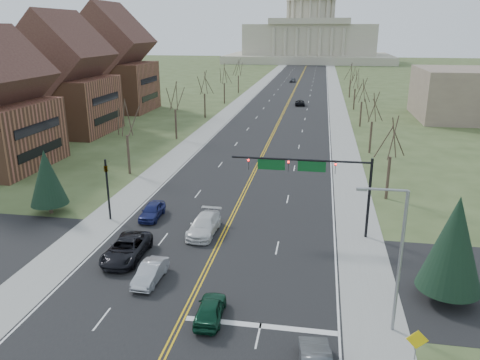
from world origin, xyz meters
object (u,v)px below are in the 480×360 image
at_px(car_sb_inner_second, 204,225).
at_px(car_sb_outer_second, 152,211).
at_px(signal_left, 107,183).
at_px(warn_sign, 416,344).
at_px(car_sb_outer_lead, 126,249).
at_px(car_nb_inner_lead, 210,309).
at_px(car_far_nb, 300,102).
at_px(car_far_sb, 293,80).
at_px(signal_mast, 311,172).
at_px(street_light, 396,252).
at_px(car_sb_inner_lead, 150,272).

xyz_separation_m(car_sb_inner_second, car_sb_outer_second, (-5.86, 2.67, -0.07)).
relative_size(signal_left, warn_sign, 2.09).
bearing_deg(car_sb_outer_lead, car_sb_outer_second, 94.91).
relative_size(car_nb_inner_lead, car_far_nb, 0.85).
bearing_deg(car_far_sb, signal_left, -90.21).
relative_size(signal_mast, car_sb_outer_lead, 2.06).
distance_m(signal_left, car_sb_outer_second, 5.01).
relative_size(car_sb_outer_second, car_far_nb, 0.90).
height_order(warn_sign, car_far_sb, warn_sign).
xyz_separation_m(signal_left, car_sb_outer_second, (3.91, 1.00, -2.97)).
bearing_deg(signal_mast, car_sb_outer_lead, -152.46).
relative_size(car_sb_outer_lead, car_far_nb, 1.22).
distance_m(signal_mast, car_sb_outer_second, 15.88).
bearing_deg(car_sb_outer_lead, warn_sign, -27.82).
xyz_separation_m(street_light, car_nb_inner_lead, (-10.96, -0.80, -4.51)).
bearing_deg(car_sb_outer_lead, street_light, -18.65).
bearing_deg(warn_sign, street_light, 100.75).
relative_size(signal_left, car_sb_outer_second, 1.39).
bearing_deg(car_sb_outer_second, car_sb_inner_second, -26.22).
xyz_separation_m(signal_mast, car_sb_inner_lead, (-11.02, -10.47, -5.06)).
bearing_deg(car_nb_inner_lead, car_sb_outer_second, -61.33).
relative_size(street_light, car_far_nb, 1.89).
height_order(car_sb_outer_lead, car_sb_outer_second, car_sb_outer_lead).
distance_m(car_sb_inner_second, car_far_nb, 76.30).
xyz_separation_m(signal_mast, car_sb_outer_second, (-15.04, 1.00, -5.01)).
xyz_separation_m(street_light, warn_sign, (0.76, -4.02, -3.21)).
distance_m(street_light, car_far_sb, 140.56).
bearing_deg(warn_sign, car_sb_outer_second, 138.73).
xyz_separation_m(signal_left, car_sb_inner_second, (9.76, -1.68, -2.90)).
xyz_separation_m(street_light, car_far_nb, (-9.70, 87.98, -4.55)).
distance_m(car_sb_outer_second, car_far_nb, 74.25).
xyz_separation_m(car_nb_inner_lead, car_sb_outer_lead, (-8.47, 6.92, 0.12)).
distance_m(signal_mast, street_light, 14.51).
distance_m(street_light, car_sb_outer_second, 25.37).
relative_size(signal_mast, car_nb_inner_lead, 2.95).
xyz_separation_m(warn_sign, car_nb_inner_lead, (-11.73, 3.22, -1.31)).
relative_size(car_sb_outer_lead, car_sb_inner_second, 1.06).
xyz_separation_m(signal_left, street_light, (24.24, -13.50, 1.51)).
xyz_separation_m(street_light, car_sb_inner_lead, (-16.32, 3.03, -4.53)).
bearing_deg(car_sb_outer_second, warn_sign, -42.97).
bearing_deg(car_sb_inner_second, car_sb_outer_second, 157.18).
height_order(car_sb_inner_second, car_far_sb, car_sb_inner_second).
height_order(street_light, car_far_sb, street_light).
xyz_separation_m(car_sb_outer_lead, car_far_sb, (4.72, 133.59, -0.07)).
distance_m(car_sb_inner_lead, car_far_sb, 136.69).
xyz_separation_m(signal_left, car_far_nb, (14.54, 74.48, -3.03)).
bearing_deg(signal_mast, signal_left, 180.00).
relative_size(signal_left, street_light, 0.66).
bearing_deg(signal_left, car_far_sb, 85.69).
height_order(signal_mast, car_sb_outer_lead, signal_mast).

